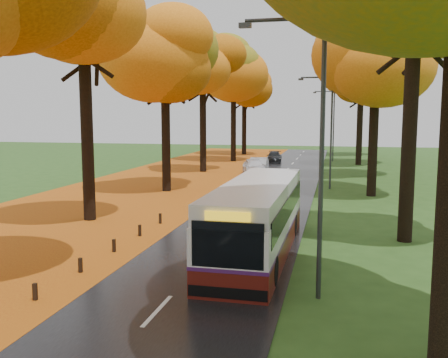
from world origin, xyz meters
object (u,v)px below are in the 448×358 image
(streetlamp_far, at_px, (331,120))
(car_silver, at_px, (258,166))
(car_white, at_px, (254,167))
(bus, at_px, (258,217))
(car_dark, at_px, (274,157))
(streetlamp_mid, at_px, (328,123))
(streetlamp_near, at_px, (313,136))

(streetlamp_far, height_order, car_silver, streetlamp_far)
(streetlamp_far, xyz_separation_m, car_white, (-6.30, -15.57, -3.93))
(car_white, bearing_deg, bus, -97.21)
(streetlamp_far, distance_m, car_white, 17.25)
(streetlamp_far, distance_m, car_silver, 15.96)
(car_dark, bearing_deg, streetlamp_mid, -76.16)
(streetlamp_near, xyz_separation_m, bus, (-2.19, 4.15, -3.24))
(streetlamp_far, bearing_deg, streetlamp_mid, -90.00)
(streetlamp_far, xyz_separation_m, car_dark, (-6.13, -2.82, -4.10))
(streetlamp_near, xyz_separation_m, car_dark, (-6.13, 41.18, -4.10))
(car_dark, bearing_deg, car_white, -94.62)
(bus, bearing_deg, streetlamp_far, 87.38)
(car_silver, relative_size, car_dark, 1.10)
(streetlamp_near, bearing_deg, bus, 117.80)
(streetlamp_mid, height_order, car_dark, streetlamp_mid)
(streetlamp_mid, distance_m, car_silver, 10.68)
(streetlamp_near, relative_size, car_dark, 2.03)
(bus, height_order, car_white, bus)
(streetlamp_far, relative_size, car_silver, 1.85)
(streetlamp_far, relative_size, car_white, 1.83)
(car_dark, bearing_deg, streetlamp_near, -85.42)
(car_white, relative_size, car_silver, 1.01)
(car_silver, bearing_deg, streetlamp_far, 63.77)
(streetlamp_near, bearing_deg, streetlamp_mid, 90.00)
(streetlamp_near, distance_m, car_white, 29.38)
(bus, relative_size, car_silver, 2.40)
(streetlamp_near, bearing_deg, car_dark, 98.47)
(streetlamp_near, xyz_separation_m, car_white, (-6.30, 28.43, -3.93))
(streetlamp_far, bearing_deg, car_silver, -113.34)
(car_silver, bearing_deg, streetlamp_mid, -54.74)
(streetlamp_far, height_order, bus, streetlamp_far)
(bus, xyz_separation_m, car_silver, (-3.94, 25.64, -0.71))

